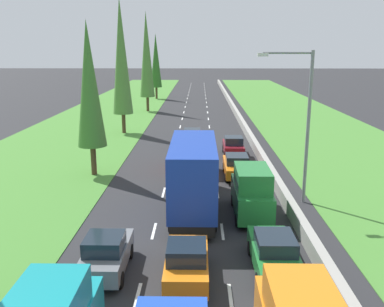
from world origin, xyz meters
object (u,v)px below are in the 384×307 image
Objects in this scene: blue_sedan_centre_lane at (192,137)px; maroon_hatchback_right_lane at (233,146)px; red_van_centre_lane at (191,152)px; blue_box_truck_centre_lane at (193,174)px; poplar_tree_third at (121,57)px; poplar_tree_second at (89,85)px; street_light_mast at (303,117)px; orange_sedan_right_lane at (237,166)px; green_sedan_right_lane at (274,253)px; poplar_tree_fifth at (156,61)px; poplar_tree_fourth at (147,55)px; grey_hatchback_left_lane at (106,254)px; green_van_right_lane at (252,192)px; orange_hatchback_centre_lane at (187,262)px.

blue_sedan_centre_lane is 5.32m from maroon_hatchback_right_lane.
red_van_centre_lane is 8.26m from blue_sedan_centre_lane.
maroon_hatchback_right_lane is at bearing 75.75° from blue_box_truck_centre_lane.
maroon_hatchback_right_lane is at bearing -41.56° from poplar_tree_third.
blue_sedan_centre_lane is 0.31× the size of poplar_tree_third.
street_light_mast is (13.76, -5.56, -1.36)m from poplar_tree_second.
blue_box_truck_centre_lane is at bearing -114.45° from orange_sedan_right_lane.
poplar_tree_second is (-10.91, 13.84, 5.78)m from green_sedan_right_lane.
maroon_hatchback_right_lane is 13.58m from poplar_tree_second.
blue_sedan_centre_lane is at bearing 108.62° from orange_sedan_right_lane.
poplar_tree_third reaches higher than orange_sedan_right_lane.
red_van_centre_lane is 0.41× the size of poplar_tree_fifth.
poplar_tree_third is at bearing -92.14° from poplar_tree_fourth.
blue_sedan_centre_lane is (3.13, 23.97, -0.02)m from grey_hatchback_left_lane.
green_van_right_lane is at bearing 43.12° from grey_hatchback_left_lane.
maroon_hatchback_right_lane is 0.35× the size of poplar_tree_second.
poplar_tree_third is at bearing 124.20° from orange_sedan_right_lane.
poplar_tree_third reaches higher than poplar_tree_second.
red_van_centre_lane is at bearing 103.65° from green_sedan_right_lane.
poplar_tree_fifth reaches higher than orange_hatchback_centre_lane.
red_van_centre_lane is 1.09× the size of orange_sedan_right_lane.
blue_box_truck_centre_lane is 11.09m from poplar_tree_second.
grey_hatchback_left_lane is 0.87× the size of green_sedan_right_lane.
street_light_mast is at bearing 41.00° from grey_hatchback_left_lane.
grey_hatchback_left_lane is 6.97m from green_sedan_right_lane.
orange_sedan_right_lane is (3.33, -1.88, -0.59)m from red_van_centre_lane.
green_van_right_lane is 0.54× the size of street_light_mast.
green_van_right_lane is at bearing -14.98° from blue_box_truck_centre_lane.
street_light_mast is at bearing -75.33° from maroon_hatchback_right_lane.
green_van_right_lane is 1.09× the size of orange_sedan_right_lane.
red_van_centre_lane reaches higher than orange_hatchback_centre_lane.
orange_hatchback_centre_lane is 1.00× the size of maroon_hatchback_right_lane.
grey_hatchback_left_lane is at bearing -108.66° from maroon_hatchback_right_lane.
maroon_hatchback_right_lane is at bearing 104.67° from street_light_mast.
red_van_centre_lane is (-0.29, 8.57, -0.78)m from blue_box_truck_centre_lane.
grey_hatchback_left_lane is 21.21m from maroon_hatchback_right_lane.
green_van_right_lane is at bearing -69.55° from red_van_centre_lane.
grey_hatchback_left_lane is 13.73m from street_light_mast.
street_light_mast reaches higher than maroon_hatchback_right_lane.
maroon_hatchback_right_lane is (3.65, -3.87, 0.02)m from blue_sedan_centre_lane.
green_van_right_lane is 5.41m from street_light_mast.
orange_hatchback_centre_lane is 16.39m from red_van_centre_lane.
blue_sedan_centre_lane is 13.46m from poplar_tree_second.
green_van_right_lane is at bearing -90.26° from maroon_hatchback_right_lane.
poplar_tree_third reaches higher than red_van_centre_lane.
poplar_tree_fifth is (-10.93, 57.10, 5.58)m from green_van_right_lane.
orange_sedan_right_lane is 0.38× the size of poplar_tree_fifth.
blue_box_truck_centre_lane is 0.65× the size of poplar_tree_third.
orange_hatchback_centre_lane is at bearing -11.03° from grey_hatchback_left_lane.
blue_box_truck_centre_lane is 2.09× the size of orange_sedan_right_lane.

